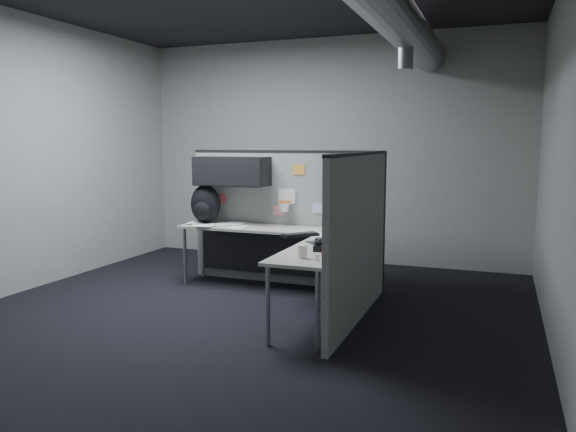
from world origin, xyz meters
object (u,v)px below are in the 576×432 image
at_px(backpack, 205,205).
at_px(desk, 285,243).
at_px(phone, 325,247).
at_px(keyboard, 300,235).
at_px(monitor, 345,213).

bearing_deg(backpack, desk, -7.83).
xyz_separation_m(phone, backpack, (-1.89, 1.16, 0.20)).
xyz_separation_m(desk, keyboard, (0.24, -0.17, 0.13)).
bearing_deg(monitor, backpack, -164.35).
xyz_separation_m(desk, phone, (0.71, -0.84, 0.15)).
height_order(keyboard, backpack, backpack).
relative_size(monitor, phone, 2.36).
height_order(desk, monitor, monitor).
distance_m(keyboard, phone, 0.82).
bearing_deg(keyboard, desk, 138.76).
relative_size(monitor, backpack, 1.07).
height_order(desk, backpack, backpack).
distance_m(monitor, keyboard, 0.57).
distance_m(keyboard, backpack, 1.52).
distance_m(monitor, backpack, 1.82).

